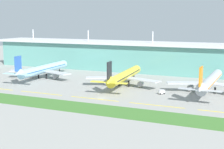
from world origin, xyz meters
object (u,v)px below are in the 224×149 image
Objects in this scene: airliner_far at (210,82)px; baggage_cart at (162,92)px; airliner_middle at (124,76)px; airliner_near at (43,69)px.

baggage_cart is at bearing -148.29° from airliner_far.
baggage_cart is at bearing -25.58° from airliner_middle.
airliner_near is 17.48× the size of baggage_cart.
airliner_far is 28.96m from baggage_cart.
airliner_middle is (63.23, -2.94, -0.00)m from airliner_near.
airliner_near is at bearing 179.40° from airliner_far.
airliner_near and airliner_middle have the same top height.
airliner_far is (51.93, 1.72, 0.00)m from airliner_middle.
airliner_far is (115.16, -1.22, 0.00)m from airliner_near.
airliner_far is at bearing -0.60° from airliner_near.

